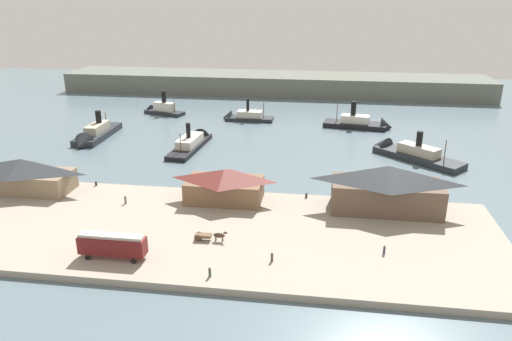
% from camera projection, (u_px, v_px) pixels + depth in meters
% --- Properties ---
extents(ground_plane, '(320.00, 320.00, 0.00)m').
position_uv_depth(ground_plane, '(220.00, 188.00, 108.44)').
color(ground_plane, slate).
extents(quay_promenade, '(110.00, 36.00, 1.20)m').
position_uv_depth(quay_promenade, '(194.00, 231.00, 87.82)').
color(quay_promenade, '#9E9384').
rests_on(quay_promenade, ground).
extents(seawall_edge, '(110.00, 0.80, 1.00)m').
position_uv_depth(seawall_edge, '(216.00, 192.00, 104.93)').
color(seawall_edge, gray).
rests_on(seawall_edge, ground).
extents(ferry_shed_customs_shed, '(20.81, 8.60, 7.10)m').
position_uv_depth(ferry_shed_customs_shed, '(23.00, 175.00, 103.00)').
color(ferry_shed_customs_shed, '#847056').
rests_on(ferry_shed_customs_shed, quay_promenade).
extents(ferry_shed_central_terminal, '(15.64, 9.05, 6.65)m').
position_uv_depth(ferry_shed_central_terminal, '(224.00, 185.00, 98.23)').
color(ferry_shed_central_terminal, brown).
rests_on(ferry_shed_central_terminal, quay_promenade).
extents(ferry_shed_east_terminal, '(21.32, 9.29, 9.21)m').
position_uv_depth(ferry_shed_east_terminal, '(387.00, 188.00, 93.18)').
color(ferry_shed_east_terminal, brown).
rests_on(ferry_shed_east_terminal, quay_promenade).
extents(street_tram, '(10.90, 2.66, 4.20)m').
position_uv_depth(street_tram, '(112.00, 244.00, 76.94)').
color(street_tram, maroon).
rests_on(street_tram, quay_promenade).
extents(horse_cart, '(5.69, 1.37, 1.87)m').
position_uv_depth(horse_cart, '(210.00, 236.00, 82.93)').
color(horse_cart, brown).
rests_on(horse_cart, quay_promenade).
extents(pedestrian_at_waters_edge, '(0.42, 0.42, 1.69)m').
position_uv_depth(pedestrian_at_waters_edge, '(210.00, 272.00, 72.40)').
color(pedestrian_at_waters_edge, '#3D4C42').
rests_on(pedestrian_at_waters_edge, quay_promenade).
extents(pedestrian_near_east_shed, '(0.41, 0.41, 1.64)m').
position_uv_depth(pedestrian_near_east_shed, '(272.00, 257.00, 76.56)').
color(pedestrian_near_east_shed, '#4C3D33').
rests_on(pedestrian_near_east_shed, quay_promenade).
extents(pedestrian_near_west_shed, '(0.39, 0.39, 1.59)m').
position_uv_depth(pedestrian_near_west_shed, '(384.00, 250.00, 78.75)').
color(pedestrian_near_west_shed, '#33384C').
rests_on(pedestrian_near_west_shed, quay_promenade).
extents(pedestrian_walking_west, '(0.44, 0.44, 1.78)m').
position_uv_depth(pedestrian_walking_west, '(125.00, 200.00, 97.43)').
color(pedestrian_walking_west, '#6B5B4C').
rests_on(pedestrian_walking_west, quay_promenade).
extents(mooring_post_west, '(0.44, 0.44, 0.90)m').
position_uv_depth(mooring_post_west, '(306.00, 195.00, 100.40)').
color(mooring_post_west, black).
rests_on(mooring_post_west, quay_promenade).
extents(mooring_post_center_west, '(0.44, 0.44, 0.90)m').
position_uv_depth(mooring_post_center_west, '(96.00, 184.00, 106.58)').
color(mooring_post_center_west, black).
rests_on(mooring_post_center_west, quay_promenade).
extents(ferry_mid_harbor, '(17.40, 5.82, 9.42)m').
position_uv_depth(ferry_mid_harbor, '(243.00, 117.00, 165.29)').
color(ferry_mid_harbor, '#23282D').
rests_on(ferry_mid_harbor, ground).
extents(ferry_moored_west, '(7.56, 25.68, 9.54)m').
position_uv_depth(ferry_moored_west, '(194.00, 141.00, 138.18)').
color(ferry_moored_west, black).
rests_on(ferry_moored_west, ground).
extents(ferry_approaching_west, '(22.35, 9.71, 10.82)m').
position_uv_depth(ferry_approaching_west, '(364.00, 124.00, 155.72)').
color(ferry_approaching_west, black).
rests_on(ferry_approaching_west, ground).
extents(ferry_near_quay, '(23.69, 22.08, 10.03)m').
position_uv_depth(ferry_near_quay, '(406.00, 152.00, 128.30)').
color(ferry_near_quay, '#23282D').
rests_on(ferry_near_quay, ground).
extents(ferry_outer_harbor, '(16.59, 9.15, 9.95)m').
position_uv_depth(ferry_outer_harbor, '(161.00, 109.00, 173.76)').
color(ferry_outer_harbor, '#23282D').
rests_on(ferry_outer_harbor, ground).
extents(ferry_departing_north, '(7.20, 23.93, 9.86)m').
position_uv_depth(ferry_departing_north, '(94.00, 135.00, 143.14)').
color(ferry_departing_north, '#23282D').
rests_on(ferry_departing_north, ground).
extents(far_headland, '(180.00, 24.00, 8.00)m').
position_uv_depth(far_headland, '(273.00, 83.00, 209.12)').
color(far_headland, '#60665B').
rests_on(far_headland, ground).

